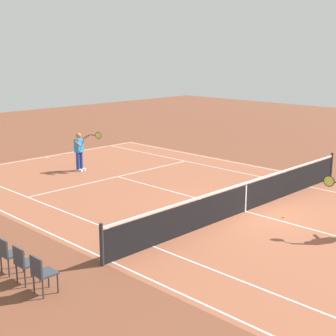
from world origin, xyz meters
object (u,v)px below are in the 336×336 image
(tennis_ball, at_px, (284,217))
(spectator_chair_0, at_px, (42,272))
(spectator_chair_1, at_px, (24,262))
(spectator_chair_2, at_px, (8,252))
(tennis_net, at_px, (246,197))
(tennis_player_near, at_px, (80,150))

(tennis_ball, height_order, spectator_chair_0, spectator_chair_0)
(tennis_ball, bearing_deg, spectator_chair_1, 77.75)
(spectator_chair_0, relative_size, spectator_chair_2, 1.00)
(tennis_net, bearing_deg, tennis_player_near, 3.00)
(tennis_ball, bearing_deg, spectator_chair_0, 82.83)
(spectator_chair_0, relative_size, spectator_chair_1, 1.00)
(tennis_net, xyz_separation_m, tennis_ball, (-1.23, -0.31, -0.46))
(tennis_net, relative_size, tennis_ball, 177.27)
(spectator_chair_0, distance_m, spectator_chair_2, 1.44)
(spectator_chair_1, height_order, spectator_chair_2, same)
(tennis_net, xyz_separation_m, spectator_chair_1, (0.48, 7.57, 0.03))
(tennis_player_near, bearing_deg, tennis_net, -177.00)
(spectator_chair_2, bearing_deg, spectator_chair_1, 180.00)
(tennis_ball, relative_size, spectator_chair_2, 0.08)
(tennis_player_near, bearing_deg, spectator_chair_0, 140.26)
(tennis_player_near, xyz_separation_m, spectator_chair_2, (-7.14, 7.14, -0.41))
(spectator_chair_2, bearing_deg, tennis_net, -99.05)
(spectator_chair_0, bearing_deg, tennis_ball, -97.17)
(tennis_ball, distance_m, spectator_chair_2, 8.27)
(tennis_player_near, relative_size, spectator_chair_2, 1.93)
(spectator_chair_1, bearing_deg, tennis_ball, -102.25)
(tennis_net, relative_size, spectator_chair_2, 13.30)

